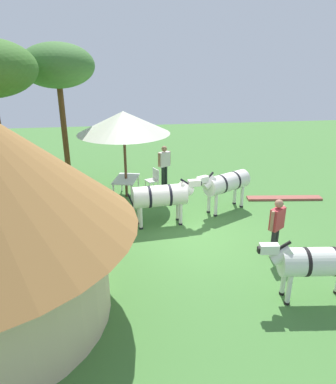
# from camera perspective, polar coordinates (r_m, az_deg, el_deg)

# --- Properties ---
(ground_plane) EXTENTS (36.00, 36.00, 0.00)m
(ground_plane) POSITION_cam_1_polar(r_m,az_deg,el_deg) (10.77, 4.58, -7.14)
(ground_plane) COLOR #447736
(shade_umbrella) EXTENTS (3.35, 3.35, 3.24)m
(shade_umbrella) POSITION_cam_1_polar(r_m,az_deg,el_deg) (12.93, -7.18, 11.03)
(shade_umbrella) COLOR brown
(shade_umbrella) RESTS_ON ground_plane
(patio_dining_table) EXTENTS (1.46, 1.11, 0.74)m
(patio_dining_table) POSITION_cam_1_polar(r_m,az_deg,el_deg) (13.49, -6.76, 1.83)
(patio_dining_table) COLOR silver
(patio_dining_table) RESTS_ON ground_plane
(patio_chair_near_lawn) EXTENTS (0.57, 0.56, 0.90)m
(patio_chair_near_lawn) POSITION_cam_1_polar(r_m,az_deg,el_deg) (14.03, -2.35, 2.19)
(patio_chair_near_lawn) COLOR silver
(patio_chair_near_lawn) RESTS_ON ground_plane
(patio_chair_east_end) EXTENTS (0.55, 0.54, 0.90)m
(patio_chair_east_end) POSITION_cam_1_polar(r_m,az_deg,el_deg) (13.23, -11.56, 0.54)
(patio_chair_east_end) COLOR silver
(patio_chair_east_end) RESTS_ON ground_plane
(guest_beside_umbrella) EXTENTS (0.39, 0.55, 1.69)m
(guest_beside_umbrella) POSITION_cam_1_polar(r_m,az_deg,el_deg) (14.43, -0.60, 4.82)
(guest_beside_umbrella) COLOR black
(guest_beside_umbrella) RESTS_ON ground_plane
(standing_watcher) EXTENTS (0.43, 0.50, 1.66)m
(standing_watcher) POSITION_cam_1_polar(r_m,az_deg,el_deg) (9.73, 17.10, -4.79)
(standing_watcher) COLOR black
(standing_watcher) RESTS_ON ground_plane
(zebra_nearest_camera) EXTENTS (0.80, 2.35, 1.48)m
(zebra_nearest_camera) POSITION_cam_1_polar(r_m,az_deg,el_deg) (8.40, 22.68, -10.39)
(zebra_nearest_camera) COLOR silver
(zebra_nearest_camera) RESTS_ON ground_plane
(zebra_by_umbrella) EXTENTS (0.83, 2.37, 1.50)m
(zebra_by_umbrella) POSITION_cam_1_polar(r_m,az_deg,el_deg) (11.09, -1.08, -0.67)
(zebra_by_umbrella) COLOR silver
(zebra_by_umbrella) RESTS_ON ground_plane
(zebra_toward_hut) EXTENTS (1.37, 2.11, 1.54)m
(zebra_toward_hut) POSITION_cam_1_polar(r_m,az_deg,el_deg) (12.26, 9.25, 1.39)
(zebra_toward_hut) COLOR silver
(zebra_toward_hut) RESTS_ON ground_plane
(acacia_tree_behind_hut) EXTENTS (2.71, 2.71, 5.54)m
(acacia_tree_behind_hut) POSITION_cam_1_polar(r_m,az_deg,el_deg) (14.29, -17.37, 18.70)
(acacia_tree_behind_hut) COLOR #57361B
(acacia_tree_behind_hut) RESTS_ON ground_plane
(brick_patio_kerb) EXTENTS (0.67, 2.82, 0.08)m
(brick_patio_kerb) POSITION_cam_1_polar(r_m,az_deg,el_deg) (14.08, 18.19, -0.94)
(brick_patio_kerb) COLOR #994F42
(brick_patio_kerb) RESTS_ON ground_plane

